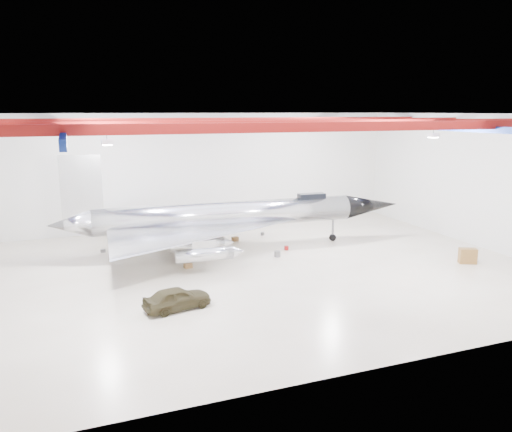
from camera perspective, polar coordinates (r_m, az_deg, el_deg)
name	(u,v)px	position (r m, az deg, el deg)	size (l,w,h in m)	color
floor	(253,270)	(35.99, -0.29, -6.21)	(40.00, 40.00, 0.00)	beige
wall_back	(200,171)	(48.89, -6.43, 5.15)	(40.00, 40.00, 0.00)	silver
wall_right	(478,181)	(45.57, 24.06, 3.70)	(30.00, 30.00, 0.00)	silver
ceiling	(253,114)	(34.20, -0.31, 11.58)	(40.00, 40.00, 0.00)	#0A0F38
ceiling_structure	(253,124)	(34.22, -0.31, 10.45)	(39.50, 29.50, 1.08)	maroon
jet_aircraft	(227,218)	(40.60, -3.33, -0.27)	(29.60, 17.74, 8.07)	silver
jeep	(177,298)	(29.37, -9.00, -9.26)	(1.57, 3.91, 1.33)	#332D19
desk	(468,256)	(40.64, 23.04, -4.22)	(1.25, 0.63, 1.15)	brown
crate_ply	(188,265)	(36.80, -7.78, -5.60)	(0.55, 0.44, 0.39)	olive
toolbox_red	(176,249)	(41.22, -9.09, -3.78)	(0.45, 0.36, 0.31)	maroon
engine_drum	(277,254)	(39.22, 2.45, -4.35)	(0.49, 0.49, 0.44)	#59595B
parts_bin	(235,239)	(43.83, -2.40, -2.64)	(0.53, 0.43, 0.37)	olive
crate_small	(103,251)	(42.23, -17.09, -3.82)	(0.37, 0.30, 0.26)	#59595B
tool_chest	(286,248)	(41.15, 3.50, -3.66)	(0.36, 0.36, 0.32)	maroon
oil_barrel	(200,248)	(41.26, -6.47, -3.64)	(0.54, 0.43, 0.38)	olive
spares_box	(262,234)	(45.84, 0.75, -2.03)	(0.34, 0.34, 0.31)	#59595B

